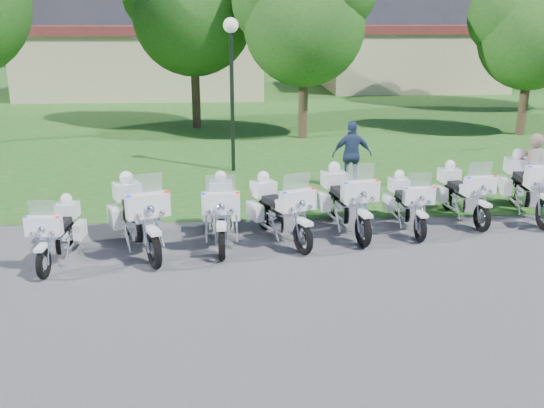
{
  "coord_description": "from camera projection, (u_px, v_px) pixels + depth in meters",
  "views": [
    {
      "loc": [
        -0.73,
        -10.33,
        4.49
      ],
      "look_at": [
        -0.0,
        1.2,
        0.95
      ],
      "focal_mm": 40.0,
      "sensor_mm": 36.0,
      "label": 1
    }
  ],
  "objects": [
    {
      "name": "ground",
      "position": [
        276.0,
        272.0,
        11.22
      ],
      "size": [
        100.0,
        100.0,
        0.0
      ],
      "primitive_type": "plane",
      "color": "#4C4C51",
      "rests_on": "ground"
    },
    {
      "name": "grass_lawn",
      "position": [
        245.0,
        96.0,
        36.98
      ],
      "size": [
        100.0,
        48.0,
        0.01
      ],
      "primitive_type": "cube",
      "color": "#20561B",
      "rests_on": "ground"
    },
    {
      "name": "motorcycle_0",
      "position": [
        58.0,
        231.0,
        11.61
      ],
      "size": [
        0.74,
        2.1,
        1.41
      ],
      "rotation": [
        0.0,
        0.0,
        3.09
      ],
      "color": "black",
      "rests_on": "ground"
    },
    {
      "name": "motorcycle_1",
      "position": [
        138.0,
        215.0,
        12.11
      ],
      "size": [
        1.49,
        2.48,
        1.77
      ],
      "rotation": [
        0.0,
        0.0,
        3.54
      ],
      "color": "black",
      "rests_on": "ground"
    },
    {
      "name": "motorcycle_2",
      "position": [
        221.0,
        210.0,
        12.58
      ],
      "size": [
        0.81,
        2.43,
        1.63
      ],
      "rotation": [
        0.0,
        0.0,
        3.16
      ],
      "color": "black",
      "rests_on": "ground"
    },
    {
      "name": "motorcycle_3",
      "position": [
        279.0,
        209.0,
        12.72
      ],
      "size": [
        1.38,
        2.24,
        1.61
      ],
      "rotation": [
        0.0,
        0.0,
        3.56
      ],
      "color": "black",
      "rests_on": "ground"
    },
    {
      "name": "motorcycle_4",
      "position": [
        346.0,
        200.0,
        13.24
      ],
      "size": [
        1.11,
        2.49,
        1.69
      ],
      "rotation": [
        0.0,
        0.0,
        3.32
      ],
      "color": "black",
      "rests_on": "ground"
    },
    {
      "name": "motorcycle_5",
      "position": [
        407.0,
        202.0,
        13.44
      ],
      "size": [
        0.75,
        2.13,
        1.43
      ],
      "rotation": [
        0.0,
        0.0,
        3.19
      ],
      "color": "black",
      "rests_on": "ground"
    },
    {
      "name": "motorcycle_6",
      "position": [
        462.0,
        192.0,
        14.05
      ],
      "size": [
        0.92,
        2.25,
        1.52
      ],
      "rotation": [
        0.0,
        0.0,
        3.27
      ],
      "color": "black",
      "rests_on": "ground"
    },
    {
      "name": "motorcycle_7",
      "position": [
        528.0,
        185.0,
        14.32
      ],
      "size": [
        1.01,
        2.62,
        1.76
      ],
      "rotation": [
        0.0,
        0.0,
        3.04
      ],
      "color": "black",
      "rests_on": "ground"
    },
    {
      "name": "lamp_post",
      "position": [
        231.0,
        58.0,
        17.69
      ],
      "size": [
        0.44,
        0.44,
        4.54
      ],
      "color": "black",
      "rests_on": "ground"
    },
    {
      "name": "tree_1",
      "position": [
        191.0,
        3.0,
        24.65
      ],
      "size": [
        5.8,
        4.95,
        7.73
      ],
      "color": "#38281C",
      "rests_on": "ground"
    },
    {
      "name": "tree_2",
      "position": [
        303.0,
        13.0,
        22.51
      ],
      "size": [
        5.33,
        4.55,
        7.11
      ],
      "color": "#38281C",
      "rests_on": "ground"
    },
    {
      "name": "tree_3",
      "position": [
        532.0,
        27.0,
        23.33
      ],
      "size": [
        4.78,
        4.08,
        6.37
      ],
      "color": "#38281C",
      "rests_on": "ground"
    },
    {
      "name": "building_west",
      "position": [
        146.0,
        60.0,
        36.97
      ],
      "size": [
        14.56,
        8.32,
        4.1
      ],
      "color": "tan",
      "rests_on": "ground"
    },
    {
      "name": "building_east",
      "position": [
        411.0,
        57.0,
        39.91
      ],
      "size": [
        11.44,
        7.28,
        4.1
      ],
      "color": "tan",
      "rests_on": "ground"
    },
    {
      "name": "bystander_a",
      "position": [
        532.0,
        171.0,
        14.82
      ],
      "size": [
        0.8,
        0.69,
        1.85
      ],
      "primitive_type": "imported",
      "rotation": [
        0.0,
        0.0,
        2.7
      ],
      "color": "#8E7360",
      "rests_on": "ground"
    },
    {
      "name": "bystander_c",
      "position": [
        352.0,
        155.0,
        16.56
      ],
      "size": [
        1.1,
        0.49,
        1.85
      ],
      "primitive_type": "imported",
      "rotation": [
        0.0,
        0.0,
        3.11
      ],
      "color": "navy",
      "rests_on": "ground"
    }
  ]
}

